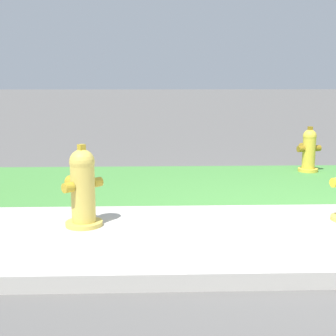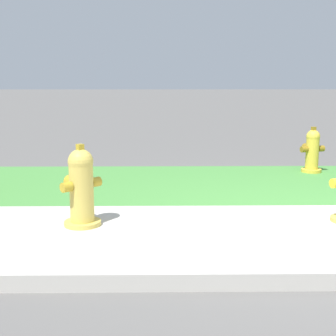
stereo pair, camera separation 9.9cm
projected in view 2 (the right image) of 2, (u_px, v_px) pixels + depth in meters
The scene contains 5 objects.
ground_plane at pixel (323, 235), 4.07m from camera, with size 120.00×120.00×0.00m, color #5B5956.
sidewalk_pavement at pixel (323, 234), 4.07m from camera, with size 18.00×1.87×0.01m, color #BCB7AD.
grass_verge at pixel (269, 182), 6.14m from camera, with size 18.00×2.34×0.01m, color #47893D.
fire_hydrant_at_driveway at pixel (81, 187), 4.25m from camera, with size 0.36×0.36×0.76m.
fire_hydrant_across_street at pixel (312, 151), 6.77m from camera, with size 0.38×0.35×0.67m.
Camera 2 is at (-1.41, -3.87, 1.33)m, focal length 50.00 mm.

